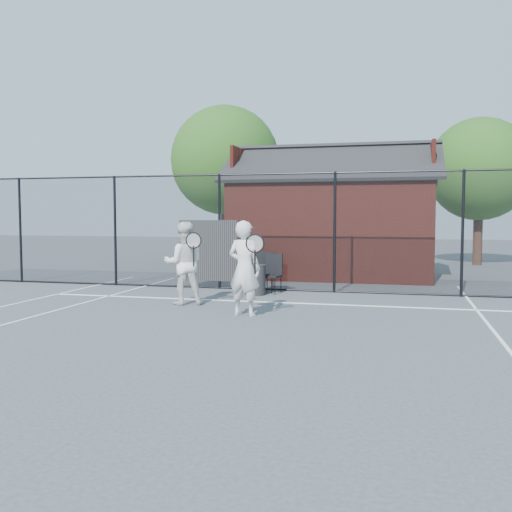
% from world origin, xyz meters
% --- Properties ---
extents(ground, '(80.00, 80.00, 0.00)m').
position_xyz_m(ground, '(0.00, 0.00, 0.00)').
color(ground, '#404649').
rests_on(ground, ground).
extents(court_lines, '(11.02, 18.00, 0.01)m').
position_xyz_m(court_lines, '(0.00, -1.32, 0.01)').
color(court_lines, white).
rests_on(court_lines, ground).
extents(fence, '(22.04, 3.00, 3.00)m').
position_xyz_m(fence, '(-0.30, 5.00, 1.45)').
color(fence, black).
rests_on(fence, ground).
extents(clubhouse, '(6.50, 4.36, 4.19)m').
position_xyz_m(clubhouse, '(0.50, 9.00, 1.61)').
color(clubhouse, maroon).
rests_on(clubhouse, ground).
extents(tree_left, '(4.48, 4.48, 6.44)m').
position_xyz_m(tree_left, '(-4.50, 13.50, 4.19)').
color(tree_left, black).
rests_on(tree_left, ground).
extents(tree_right, '(3.97, 3.97, 5.70)m').
position_xyz_m(tree_right, '(5.50, 14.50, 3.71)').
color(tree_right, black).
rests_on(tree_right, ground).
extents(player_front, '(0.86, 0.68, 1.82)m').
position_xyz_m(player_front, '(-0.28, 1.21, 0.91)').
color(player_front, silver).
rests_on(player_front, ground).
extents(player_back, '(1.06, 0.96, 1.78)m').
position_xyz_m(player_back, '(-1.92, 2.28, 0.89)').
color(player_back, white).
rests_on(player_back, ground).
extents(chair_left, '(0.53, 0.55, 0.98)m').
position_xyz_m(chair_left, '(-0.70, 4.60, 0.49)').
color(chair_left, black).
rests_on(chair_left, ground).
extents(chair_right, '(0.54, 0.55, 0.95)m').
position_xyz_m(chair_right, '(-0.50, 4.48, 0.47)').
color(chair_right, black).
rests_on(chair_right, ground).
extents(waste_bin, '(0.52, 0.52, 0.73)m').
position_xyz_m(waste_bin, '(-0.80, 4.10, 0.37)').
color(waste_bin, black).
rests_on(waste_bin, ground).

